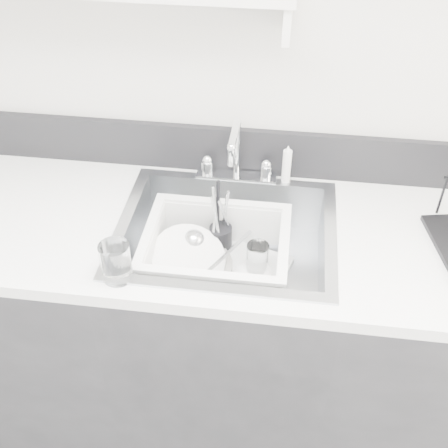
# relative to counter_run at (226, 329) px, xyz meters

# --- Properties ---
(room_shell) EXTENTS (3.50, 3.00, 2.60)m
(room_shell) POSITION_rel_counter_run_xyz_m (0.00, -0.80, 1.22)
(room_shell) COLOR silver
(room_shell) RESTS_ON ground
(counter_run) EXTENTS (3.20, 0.62, 0.92)m
(counter_run) POSITION_rel_counter_run_xyz_m (0.00, 0.00, 0.00)
(counter_run) COLOR black
(counter_run) RESTS_ON ground
(backsplash) EXTENTS (3.20, 0.02, 0.16)m
(backsplash) POSITION_rel_counter_run_xyz_m (0.00, 0.30, 0.54)
(backsplash) COLOR black
(backsplash) RESTS_ON counter_run
(sink) EXTENTS (0.64, 0.52, 0.20)m
(sink) POSITION_rel_counter_run_xyz_m (0.00, 0.00, 0.37)
(sink) COLOR silver
(sink) RESTS_ON counter_run
(faucet) EXTENTS (0.26, 0.18, 0.23)m
(faucet) POSITION_rel_counter_run_xyz_m (0.00, 0.25, 0.52)
(faucet) COLOR silver
(faucet) RESTS_ON counter_run
(side_sprayer) EXTENTS (0.03, 0.03, 0.14)m
(side_sprayer) POSITION_rel_counter_run_xyz_m (0.16, 0.25, 0.53)
(side_sprayer) COLOR white
(side_sprayer) RESTS_ON counter_run
(wash_tub) EXTENTS (0.51, 0.46, 0.17)m
(wash_tub) POSITION_rel_counter_run_xyz_m (-0.03, -0.03, 0.37)
(wash_tub) COLOR white
(wash_tub) RESTS_ON sink
(plate_stack) EXTENTS (0.27, 0.27, 0.11)m
(plate_stack) POSITION_rel_counter_run_xyz_m (-0.10, -0.04, 0.34)
(plate_stack) COLOR white
(plate_stack) RESTS_ON wash_tub
(utensil_cup) EXTENTS (0.07, 0.07, 0.24)m
(utensil_cup) POSITION_rel_counter_run_xyz_m (-0.03, 0.08, 0.36)
(utensil_cup) COLOR black
(utensil_cup) RESTS_ON wash_tub
(ladle) EXTENTS (0.32, 0.21, 0.09)m
(ladle) POSITION_rel_counter_run_xyz_m (-0.04, 0.01, 0.35)
(ladle) COLOR silver
(ladle) RESTS_ON wash_tub
(tumbler_in_tub) EXTENTS (0.08, 0.08, 0.10)m
(tumbler_in_tub) POSITION_rel_counter_run_xyz_m (0.10, -0.00, 0.36)
(tumbler_in_tub) COLOR white
(tumbler_in_tub) RESTS_ON wash_tub
(tumbler_counter) EXTENTS (0.10, 0.10, 0.11)m
(tumbler_counter) POSITION_rel_counter_run_xyz_m (-0.26, -0.23, 0.52)
(tumbler_counter) COLOR white
(tumbler_counter) RESTS_ON counter_run
(bowl_small) EXTENTS (0.15, 0.15, 0.04)m
(bowl_small) POSITION_rel_counter_run_xyz_m (0.08, -0.05, 0.33)
(bowl_small) COLOR white
(bowl_small) RESTS_ON wash_tub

